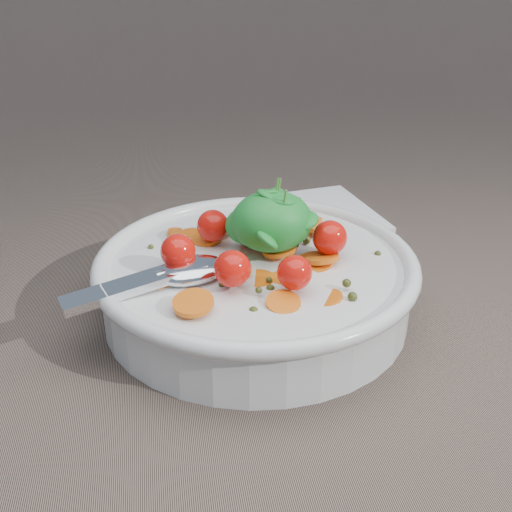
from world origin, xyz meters
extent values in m
plane|color=#766154|center=(0.00, 0.00, 0.00)|extent=(6.00, 6.00, 0.00)
cylinder|color=silver|center=(-0.01, -0.01, 0.02)|extent=(0.25, 0.25, 0.05)
torus|color=silver|center=(-0.01, -0.01, 0.05)|extent=(0.26, 0.26, 0.01)
cylinder|color=silver|center=(-0.01, -0.01, 0.00)|extent=(0.12, 0.12, 0.01)
cylinder|color=brown|center=(-0.01, -0.01, 0.02)|extent=(0.23, 0.23, 0.04)
cylinder|color=orange|center=(0.00, -0.05, 0.05)|extent=(0.04, 0.04, 0.01)
cylinder|color=orange|center=(-0.01, -0.04, 0.05)|extent=(0.04, 0.04, 0.00)
cylinder|color=orange|center=(0.03, -0.08, 0.04)|extent=(0.03, 0.03, 0.01)
cylinder|color=orange|center=(0.04, -0.02, 0.05)|extent=(0.03, 0.04, 0.01)
cylinder|color=orange|center=(-0.06, 0.05, 0.05)|extent=(0.04, 0.04, 0.02)
cylinder|color=orange|center=(0.00, -0.08, 0.05)|extent=(0.03, 0.03, 0.01)
cylinder|color=orange|center=(-0.04, 0.03, 0.05)|extent=(0.04, 0.04, 0.01)
cylinder|color=orange|center=(0.02, 0.04, 0.04)|extent=(0.04, 0.04, 0.01)
cylinder|color=orange|center=(0.00, 0.01, 0.05)|extent=(0.04, 0.04, 0.02)
cylinder|color=orange|center=(0.01, -0.01, 0.05)|extent=(0.03, 0.03, 0.01)
cylinder|color=orange|center=(0.04, -0.03, 0.05)|extent=(0.04, 0.04, 0.01)
cylinder|color=orange|center=(0.05, 0.06, 0.05)|extent=(0.03, 0.03, 0.02)
cylinder|color=orange|center=(-0.03, 0.04, 0.05)|extent=(0.03, 0.03, 0.01)
cylinder|color=orange|center=(-0.03, -0.03, 0.05)|extent=(0.03, 0.03, 0.01)
cylinder|color=orange|center=(0.01, 0.06, 0.05)|extent=(0.03, 0.03, 0.01)
cylinder|color=orange|center=(-0.09, -0.03, 0.04)|extent=(0.03, 0.03, 0.01)
cylinder|color=orange|center=(-0.05, 0.04, 0.04)|extent=(0.04, 0.04, 0.02)
cylinder|color=orange|center=(0.00, 0.07, 0.04)|extent=(0.04, 0.04, 0.01)
cylinder|color=orange|center=(0.06, 0.03, 0.05)|extent=(0.04, 0.04, 0.01)
cylinder|color=orange|center=(-0.06, -0.08, 0.05)|extent=(0.04, 0.04, 0.01)
sphere|color=#394115|center=(0.02, 0.01, 0.05)|extent=(0.01, 0.01, 0.01)
sphere|color=#394115|center=(-0.09, 0.02, 0.05)|extent=(0.01, 0.01, 0.01)
sphere|color=#394115|center=(0.01, -0.06, 0.05)|extent=(0.00, 0.00, 0.00)
sphere|color=#394115|center=(-0.02, -0.07, 0.05)|extent=(0.01, 0.01, 0.01)
sphere|color=#394115|center=(0.05, -0.07, 0.05)|extent=(0.01, 0.01, 0.01)
sphere|color=#394115|center=(-0.01, 0.01, 0.05)|extent=(0.01, 0.01, 0.01)
sphere|color=#394115|center=(0.09, -0.02, 0.05)|extent=(0.01, 0.01, 0.01)
sphere|color=#394115|center=(0.05, -0.08, 0.05)|extent=(0.01, 0.01, 0.01)
sphere|color=#394115|center=(0.03, 0.00, 0.05)|extent=(0.01, 0.01, 0.01)
sphere|color=#394115|center=(-0.07, 0.04, 0.05)|extent=(0.01, 0.01, 0.01)
sphere|color=#394115|center=(-0.01, -0.05, 0.05)|extent=(0.01, 0.01, 0.01)
sphere|color=#394115|center=(-0.04, -0.05, 0.05)|extent=(0.00, 0.00, 0.00)
sphere|color=#394115|center=(0.04, 0.01, 0.05)|extent=(0.01, 0.01, 0.01)
sphere|color=#394115|center=(-0.02, -0.09, 0.05)|extent=(0.01, 0.01, 0.01)
sphere|color=#394115|center=(-0.01, -0.06, 0.05)|extent=(0.01, 0.01, 0.01)
sphere|color=#394115|center=(0.02, 0.01, 0.05)|extent=(0.01, 0.01, 0.01)
sphere|color=red|center=(0.05, -0.02, 0.07)|extent=(0.03, 0.03, 0.03)
sphere|color=red|center=(0.02, 0.03, 0.06)|extent=(0.03, 0.03, 0.03)
sphere|color=red|center=(-0.04, 0.02, 0.07)|extent=(0.03, 0.03, 0.03)
sphere|color=red|center=(-0.07, -0.02, 0.07)|extent=(0.03, 0.03, 0.03)
sphere|color=red|center=(-0.03, -0.06, 0.07)|extent=(0.03, 0.03, 0.03)
sphere|color=red|center=(0.01, -0.07, 0.06)|extent=(0.03, 0.03, 0.03)
ellipsoid|color=#208F30|center=(0.01, 0.00, 0.08)|extent=(0.07, 0.06, 0.05)
ellipsoid|color=#208F30|center=(-0.01, 0.01, 0.07)|extent=(0.04, 0.04, 0.03)
ellipsoid|color=#208F30|center=(0.00, -0.02, 0.09)|extent=(0.03, 0.03, 0.02)
ellipsoid|color=#208F30|center=(0.00, -0.03, 0.08)|extent=(0.03, 0.03, 0.02)
ellipsoid|color=#208F30|center=(0.01, -0.01, 0.08)|extent=(0.03, 0.03, 0.03)
ellipsoid|color=#208F30|center=(0.00, 0.00, 0.10)|extent=(0.03, 0.03, 0.03)
ellipsoid|color=#208F30|center=(0.01, -0.01, 0.10)|extent=(0.03, 0.03, 0.02)
ellipsoid|color=#208F30|center=(0.02, 0.01, 0.09)|extent=(0.03, 0.03, 0.02)
ellipsoid|color=#208F30|center=(0.03, -0.01, 0.08)|extent=(0.04, 0.04, 0.02)
ellipsoid|color=#208F30|center=(0.01, 0.01, 0.08)|extent=(0.03, 0.03, 0.02)
ellipsoid|color=#208F30|center=(0.00, 0.01, 0.09)|extent=(0.02, 0.02, 0.01)
ellipsoid|color=#208F30|center=(0.01, 0.00, 0.10)|extent=(0.02, 0.02, 0.01)
ellipsoid|color=#208F30|center=(0.00, -0.01, 0.09)|extent=(0.02, 0.03, 0.01)
ellipsoid|color=#208F30|center=(0.00, 0.00, 0.10)|extent=(0.03, 0.03, 0.02)
ellipsoid|color=#208F30|center=(0.00, 0.01, 0.09)|extent=(0.03, 0.03, 0.02)
ellipsoid|color=#208F30|center=(0.02, 0.00, 0.09)|extent=(0.02, 0.02, 0.02)
ellipsoid|color=#208F30|center=(0.02, 0.05, 0.08)|extent=(0.02, 0.01, 0.01)
ellipsoid|color=#208F30|center=(0.00, -0.01, 0.09)|extent=(0.02, 0.02, 0.01)
ellipsoid|color=#208F30|center=(0.00, 0.00, 0.09)|extent=(0.02, 0.02, 0.02)
ellipsoid|color=#208F30|center=(0.01, 0.00, 0.09)|extent=(0.03, 0.03, 0.01)
cylinder|color=#4C8C33|center=(0.01, 0.00, 0.09)|extent=(0.01, 0.00, 0.04)
cylinder|color=#4C8C33|center=(0.01, -0.02, 0.09)|extent=(0.01, 0.01, 0.04)
cylinder|color=#4C8C33|center=(0.01, 0.00, 0.09)|extent=(0.01, 0.00, 0.04)
ellipsoid|color=silver|center=(-0.06, -0.03, 0.05)|extent=(0.07, 0.05, 0.02)
cube|color=silver|center=(-0.10, -0.05, 0.05)|extent=(0.11, 0.05, 0.02)
cylinder|color=silver|center=(-0.08, -0.04, 0.05)|extent=(0.02, 0.02, 0.01)
cube|color=white|center=(0.08, 0.17, 0.00)|extent=(0.18, 0.16, 0.01)
camera|label=1|loc=(-0.08, -0.47, 0.28)|focal=45.00mm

